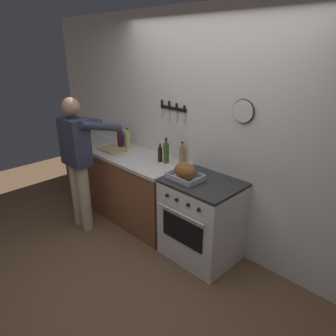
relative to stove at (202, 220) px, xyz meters
name	(u,v)px	position (x,y,z in m)	size (l,w,h in m)	color
ground_plane	(117,289)	(-0.22, -0.99, -0.45)	(8.00, 8.00, 0.00)	brown
wall_back	(210,133)	(-0.22, 0.36, 0.85)	(6.00, 0.13, 2.60)	white
counter_block	(122,181)	(-1.43, 0.00, 0.01)	(2.03, 0.65, 0.90)	brown
stove	(202,220)	(0.00, 0.00, 0.00)	(0.76, 0.67, 0.90)	white
person_cook	(78,156)	(-1.46, -0.59, 0.50)	(0.51, 0.63, 1.66)	#C6B793
roasting_pan	(185,172)	(-0.16, -0.10, 0.53)	(0.35, 0.26, 0.19)	#B7B7BC
cutting_board	(112,149)	(-1.50, -0.07, 0.46)	(0.36, 0.24, 0.02)	tan
bottle_olive_oil	(166,153)	(-0.66, 0.12, 0.58)	(0.07, 0.07, 0.30)	#385623
bottle_cooking_oil	(128,140)	(-1.43, 0.14, 0.56)	(0.07, 0.07, 0.28)	gold
bottle_soy_sauce	(160,154)	(-0.74, 0.09, 0.54)	(0.05, 0.05, 0.22)	black
bottle_dish_soap	(125,139)	(-1.57, 0.20, 0.54)	(0.07, 0.07, 0.21)	#338CCC
bottle_vinegar	(182,154)	(-0.53, 0.25, 0.56)	(0.07, 0.07, 0.26)	#997F4C
bottle_wine_red	(120,137)	(-1.56, 0.11, 0.58)	(0.08, 0.08, 0.31)	#47141E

